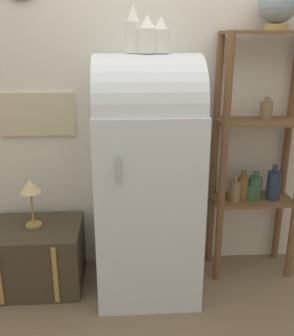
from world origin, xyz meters
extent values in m
plane|color=#7A664C|center=(0.00, 0.00, 0.00)|extent=(12.00, 12.00, 0.00)
cube|color=silver|center=(0.00, 0.58, 1.35)|extent=(7.00, 0.05, 2.70)
cube|color=#C6B793|center=(-0.75, 0.54, 1.18)|extent=(0.52, 0.02, 0.30)
cube|color=silver|center=(0.00, 0.21, 0.63)|extent=(0.66, 0.67, 1.27)
cylinder|color=silver|center=(0.00, 0.21, 1.28)|extent=(0.65, 0.63, 0.63)
cylinder|color=#B7B7BC|center=(-0.18, -0.14, 0.99)|extent=(0.02, 0.02, 0.16)
cube|color=#423828|center=(-0.79, 0.27, 0.22)|extent=(0.65, 0.49, 0.45)
cube|color=#AD8942|center=(-0.61, 0.02, 0.22)|extent=(0.03, 0.01, 0.40)
cylinder|color=brown|center=(0.51, 0.25, 0.86)|extent=(0.05, 0.05, 1.73)
cylinder|color=brown|center=(0.51, 0.51, 0.86)|extent=(0.05, 0.05, 1.73)
cylinder|color=brown|center=(1.05, 0.51, 0.86)|extent=(0.05, 0.05, 1.73)
cube|color=brown|center=(0.78, 0.38, 0.57)|extent=(0.57, 0.29, 0.02)
cube|color=brown|center=(0.78, 0.38, 1.14)|extent=(0.57, 0.29, 0.02)
cube|color=brown|center=(0.78, 0.38, 1.72)|extent=(0.57, 0.29, 0.02)
cylinder|color=#335B3D|center=(0.75, 0.36, 0.63)|extent=(0.09, 0.09, 0.12)
cylinder|color=#335B3D|center=(0.75, 0.36, 0.71)|extent=(0.04, 0.04, 0.03)
cylinder|color=#7F6647|center=(0.63, 0.33, 0.65)|extent=(0.08, 0.08, 0.15)
cylinder|color=#7F6647|center=(0.63, 0.33, 0.75)|extent=(0.03, 0.03, 0.04)
cylinder|color=#335B3D|center=(0.79, 0.37, 0.66)|extent=(0.10, 0.10, 0.17)
cylinder|color=#335B3D|center=(0.79, 0.37, 0.76)|extent=(0.04, 0.04, 0.04)
cylinder|color=#23334C|center=(0.92, 0.36, 0.68)|extent=(0.10, 0.10, 0.21)
cylinder|color=#23334C|center=(0.92, 0.36, 0.81)|extent=(0.04, 0.04, 0.05)
cylinder|color=#7F6647|center=(0.83, 0.41, 1.21)|extent=(0.09, 0.09, 0.12)
cylinder|color=#7F6647|center=(0.83, 0.41, 1.29)|extent=(0.03, 0.03, 0.03)
cylinder|color=brown|center=(0.69, 0.34, 0.67)|extent=(0.08, 0.08, 0.18)
cylinder|color=brown|center=(0.69, 0.34, 0.78)|extent=(0.03, 0.03, 0.05)
cylinder|color=#AD8942|center=(0.84, 0.40, 1.75)|extent=(0.15, 0.15, 0.04)
sphere|color=#7F939E|center=(0.84, 0.40, 1.89)|extent=(0.25, 0.25, 0.25)
cylinder|color=white|center=(-0.08, 0.23, 1.69)|extent=(0.09, 0.09, 0.18)
cone|color=white|center=(-0.08, 0.23, 1.82)|extent=(0.08, 0.08, 0.10)
cylinder|color=white|center=(0.00, 0.21, 1.67)|extent=(0.12, 0.12, 0.14)
cone|color=white|center=(0.00, 0.21, 1.77)|extent=(0.10, 0.10, 0.07)
cylinder|color=white|center=(0.08, 0.21, 1.66)|extent=(0.10, 0.10, 0.13)
cone|color=white|center=(0.08, 0.21, 1.77)|extent=(0.08, 0.08, 0.07)
cylinder|color=#AD8942|center=(-0.78, 0.29, 0.46)|extent=(0.11, 0.11, 0.02)
cylinder|color=#AD8942|center=(-0.78, 0.29, 0.58)|extent=(0.02, 0.02, 0.23)
cone|color=#DBC184|center=(-0.78, 0.29, 0.74)|extent=(0.14, 0.14, 0.09)
camera|label=1|loc=(-0.16, -2.21, 1.69)|focal=42.00mm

